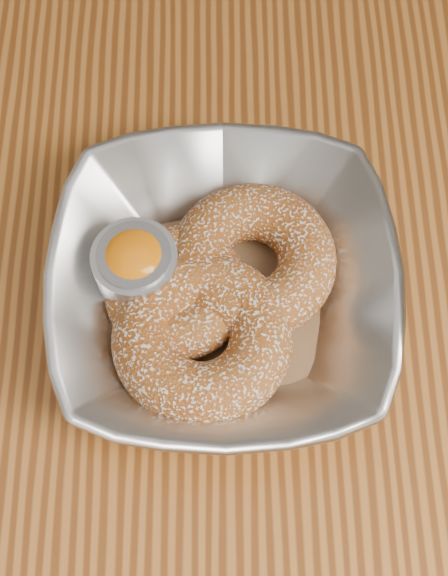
{
  "coord_description": "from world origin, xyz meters",
  "views": [
    {
      "loc": [
        0.05,
        -0.2,
        1.24
      ],
      "look_at": [
        0.06,
        0.0,
        0.78
      ],
      "focal_mm": 50.0,
      "sensor_mm": 36.0,
      "label": 1
    }
  ],
  "objects_px": {
    "donut_back": "(253,260)",
    "ramekin": "(137,269)",
    "donut_front": "(202,338)",
    "donut_extra": "(177,292)",
    "serving_bowl": "(224,290)",
    "table": "(153,359)"
  },
  "relations": [
    {
      "from": "table",
      "to": "donut_extra",
      "type": "height_order",
      "value": "donut_extra"
    },
    {
      "from": "donut_back",
      "to": "ramekin",
      "type": "distance_m",
      "value": 0.07
    },
    {
      "from": "serving_bowl",
      "to": "ramekin",
      "type": "distance_m",
      "value": 0.06
    },
    {
      "from": "table",
      "to": "serving_bowl",
      "type": "relative_size",
      "value": 5.45
    },
    {
      "from": "donut_front",
      "to": "donut_extra",
      "type": "height_order",
      "value": "donut_front"
    },
    {
      "from": "serving_bowl",
      "to": "ramekin",
      "type": "height_order",
      "value": "ramekin"
    },
    {
      "from": "ramekin",
      "to": "donut_extra",
      "type": "bearing_deg",
      "value": -25.58
    },
    {
      "from": "serving_bowl",
      "to": "ramekin",
      "type": "xyz_separation_m",
      "value": [
        -0.06,
        0.01,
        0.01
      ]
    },
    {
      "from": "table",
      "to": "ramekin",
      "type": "height_order",
      "value": "ramekin"
    },
    {
      "from": "serving_bowl",
      "to": "donut_extra",
      "type": "bearing_deg",
      "value": -178.62
    },
    {
      "from": "donut_front",
      "to": "serving_bowl",
      "type": "bearing_deg",
      "value": 67.47
    },
    {
      "from": "table",
      "to": "ramekin",
      "type": "relative_size",
      "value": 22.11
    },
    {
      "from": "table",
      "to": "donut_back",
      "type": "distance_m",
      "value": 0.15
    },
    {
      "from": "donut_front",
      "to": "donut_extra",
      "type": "relative_size",
      "value": 1.22
    },
    {
      "from": "donut_extra",
      "to": "donut_back",
      "type": "bearing_deg",
      "value": 23.22
    },
    {
      "from": "table",
      "to": "ramekin",
      "type": "xyz_separation_m",
      "value": [
        0.0,
        0.02,
        0.13
      ]
    },
    {
      "from": "serving_bowl",
      "to": "donut_back",
      "type": "xyz_separation_m",
      "value": [
        0.02,
        0.02,
        0.0
      ]
    },
    {
      "from": "donut_extra",
      "to": "serving_bowl",
      "type": "bearing_deg",
      "value": 1.38
    },
    {
      "from": "donut_front",
      "to": "donut_extra",
      "type": "bearing_deg",
      "value": 116.24
    },
    {
      "from": "table",
      "to": "donut_back",
      "type": "bearing_deg",
      "value": 17.93
    },
    {
      "from": "donut_back",
      "to": "donut_extra",
      "type": "distance_m",
      "value": 0.05
    },
    {
      "from": "table",
      "to": "donut_front",
      "type": "relative_size",
      "value": 10.68
    }
  ]
}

